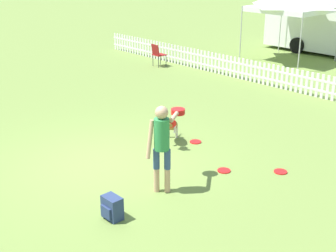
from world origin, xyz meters
The scene contains 11 objects.
ground_plane centered at (0.00, 0.00, 0.00)m, with size 240.00×240.00×0.00m, color olive.
handler_person centered at (1.68, 0.13, 1.06)m, with size 0.63×1.10×1.67m.
leaping_dog centered at (0.12, 1.81, 0.45)m, with size 0.88×0.94×0.77m.
frisbee_near_handler centered at (0.47, 2.25, 0.01)m, with size 0.27×0.27×0.02m.
frisbee_near_dog centered at (1.94, 1.57, 0.01)m, with size 0.27×0.27×0.02m.
frisbee_midfield centered at (2.75, 2.37, 0.01)m, with size 0.27×0.27×0.02m.
backpack_on_grass centered at (1.85, -1.17, 0.20)m, with size 0.35×0.26×0.40m.
picket_fence centered at (0.00, 7.59, 0.37)m, with size 19.74×0.04×0.74m.
folding_chair_blue_left centered at (-5.92, 6.74, 0.52)m, with size 0.47×0.49×0.87m.
canopy_tent_main centered at (-3.09, 11.32, 2.41)m, with size 2.79×2.79×2.85m.
equipment_trailer centered at (-3.08, 13.99, 1.19)m, with size 5.62×2.29×2.24m.
Camera 1 is at (7.47, -5.10, 4.19)m, focal length 50.00 mm.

